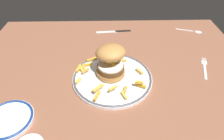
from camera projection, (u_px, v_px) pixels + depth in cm
name	position (u px, v px, depth cm)	size (l,w,h in cm)	color
ground_plane	(112.00, 79.00, 77.39)	(116.28, 95.06, 4.00)	brown
dinner_plate	(112.00, 78.00, 73.95)	(29.81, 29.81, 1.60)	silver
burger	(111.00, 60.00, 71.30)	(15.23, 15.46, 12.22)	#B37A3C
fries_pile	(104.00, 77.00, 72.03)	(25.80, 24.05, 2.61)	gold
side_plate	(9.00, 119.00, 59.47)	(15.02, 15.02, 1.60)	white
fork	(205.00, 67.00, 79.82)	(5.74, 14.13, 0.36)	silver
knife	(116.00, 31.00, 102.69)	(18.06, 2.81, 0.70)	black
spoon	(195.00, 31.00, 102.58)	(13.15, 5.83, 0.90)	silver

